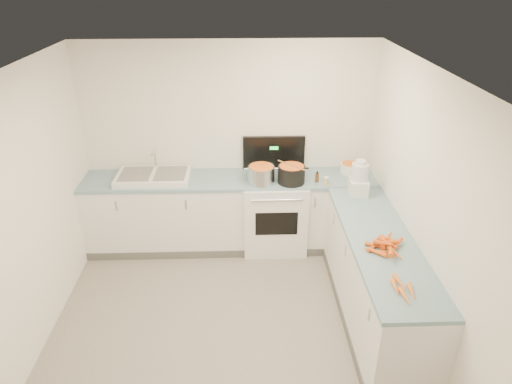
{
  "coord_description": "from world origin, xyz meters",
  "views": [
    {
      "loc": [
        0.15,
        -3.26,
        3.25
      ],
      "look_at": [
        0.3,
        1.1,
        1.05
      ],
      "focal_mm": 32.0,
      "sensor_mm": 36.0,
      "label": 1
    }
  ],
  "objects_px": {
    "black_pot": "(291,175)",
    "spice_jar": "(326,182)",
    "stove": "(274,212)",
    "food_processor": "(359,180)",
    "extract_bottle": "(317,178)",
    "steel_pot": "(261,175)",
    "mixing_bowl": "(351,168)",
    "sink": "(154,176)"
  },
  "relations": [
    {
      "from": "sink",
      "to": "food_processor",
      "type": "distance_m",
      "value": 2.39
    },
    {
      "from": "extract_bottle",
      "to": "spice_jar",
      "type": "xyz_separation_m",
      "value": [
        0.09,
        -0.08,
        -0.01
      ]
    },
    {
      "from": "sink",
      "to": "extract_bottle",
      "type": "distance_m",
      "value": 1.94
    },
    {
      "from": "stove",
      "to": "food_processor",
      "type": "height_order",
      "value": "stove"
    },
    {
      "from": "black_pot",
      "to": "spice_jar",
      "type": "relative_size",
      "value": 3.84
    },
    {
      "from": "stove",
      "to": "black_pot",
      "type": "bearing_deg",
      "value": -35.99
    },
    {
      "from": "stove",
      "to": "food_processor",
      "type": "bearing_deg",
      "value": -26.76
    },
    {
      "from": "stove",
      "to": "black_pot",
      "type": "distance_m",
      "value": 0.6
    },
    {
      "from": "spice_jar",
      "to": "steel_pot",
      "type": "bearing_deg",
      "value": 174.04
    },
    {
      "from": "spice_jar",
      "to": "black_pot",
      "type": "bearing_deg",
      "value": 168.8
    },
    {
      "from": "sink",
      "to": "steel_pot",
      "type": "relative_size",
      "value": 2.74
    },
    {
      "from": "extract_bottle",
      "to": "food_processor",
      "type": "xyz_separation_m",
      "value": [
        0.41,
        -0.32,
        0.12
      ]
    },
    {
      "from": "steel_pot",
      "to": "food_processor",
      "type": "relative_size",
      "value": 0.78
    },
    {
      "from": "steel_pot",
      "to": "food_processor",
      "type": "bearing_deg",
      "value": -16.67
    },
    {
      "from": "steel_pot",
      "to": "spice_jar",
      "type": "height_order",
      "value": "steel_pot"
    },
    {
      "from": "stove",
      "to": "black_pot",
      "type": "relative_size",
      "value": 4.28
    },
    {
      "from": "sink",
      "to": "stove",
      "type": "bearing_deg",
      "value": -0.62
    },
    {
      "from": "stove",
      "to": "spice_jar",
      "type": "relative_size",
      "value": 16.43
    },
    {
      "from": "sink",
      "to": "food_processor",
      "type": "height_order",
      "value": "food_processor"
    },
    {
      "from": "food_processor",
      "to": "black_pot",
      "type": "bearing_deg",
      "value": 155.84
    },
    {
      "from": "spice_jar",
      "to": "food_processor",
      "type": "xyz_separation_m",
      "value": [
        0.31,
        -0.24,
        0.13
      ]
    },
    {
      "from": "extract_bottle",
      "to": "food_processor",
      "type": "bearing_deg",
      "value": -38.39
    },
    {
      "from": "extract_bottle",
      "to": "mixing_bowl",
      "type": "bearing_deg",
      "value": 28.72
    },
    {
      "from": "sink",
      "to": "mixing_bowl",
      "type": "height_order",
      "value": "sink"
    },
    {
      "from": "black_pot",
      "to": "spice_jar",
      "type": "distance_m",
      "value": 0.41
    },
    {
      "from": "steel_pot",
      "to": "black_pot",
      "type": "distance_m",
      "value": 0.35
    },
    {
      "from": "spice_jar",
      "to": "food_processor",
      "type": "distance_m",
      "value": 0.42
    },
    {
      "from": "steel_pot",
      "to": "black_pot",
      "type": "xyz_separation_m",
      "value": [
        0.35,
        0.0,
        -0.0
      ]
    },
    {
      "from": "stove",
      "to": "food_processor",
      "type": "xyz_separation_m",
      "value": [
        0.89,
        -0.45,
        0.64
      ]
    },
    {
      "from": "sink",
      "to": "mixing_bowl",
      "type": "relative_size",
      "value": 3.35
    },
    {
      "from": "stove",
      "to": "black_pot",
      "type": "xyz_separation_m",
      "value": [
        0.18,
        -0.13,
        0.56
      ]
    },
    {
      "from": "black_pot",
      "to": "mixing_bowl",
      "type": "bearing_deg",
      "value": 18.36
    },
    {
      "from": "extract_bottle",
      "to": "spice_jar",
      "type": "relative_size",
      "value": 1.33
    },
    {
      "from": "mixing_bowl",
      "to": "food_processor",
      "type": "distance_m",
      "value": 0.58
    },
    {
      "from": "food_processor",
      "to": "spice_jar",
      "type": "bearing_deg",
      "value": 142.49
    },
    {
      "from": "stove",
      "to": "steel_pot",
      "type": "height_order",
      "value": "stove"
    },
    {
      "from": "black_pot",
      "to": "steel_pot",
      "type": "bearing_deg",
      "value": -179.9
    },
    {
      "from": "mixing_bowl",
      "to": "extract_bottle",
      "type": "xyz_separation_m",
      "value": [
        -0.45,
        -0.25,
        -0.0
      ]
    },
    {
      "from": "spice_jar",
      "to": "mixing_bowl",
      "type": "bearing_deg",
      "value": 42.73
    },
    {
      "from": "steel_pot",
      "to": "mixing_bowl",
      "type": "xyz_separation_m",
      "value": [
        1.11,
        0.25,
        -0.04
      ]
    },
    {
      "from": "extract_bottle",
      "to": "food_processor",
      "type": "distance_m",
      "value": 0.53
    },
    {
      "from": "black_pot",
      "to": "spice_jar",
      "type": "bearing_deg",
      "value": -11.2
    }
  ]
}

